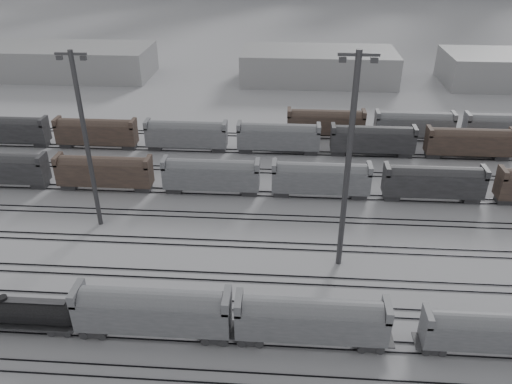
# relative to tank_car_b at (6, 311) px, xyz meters

# --- Properties ---
(ground) EXTENTS (900.00, 900.00, 0.00)m
(ground) POSITION_rel_tank_car_b_xyz_m (25.92, -1.00, -2.35)
(ground) COLOR #ABABAF
(ground) RESTS_ON ground
(tracks) EXTENTS (220.00, 71.50, 0.16)m
(tracks) POSITION_rel_tank_car_b_xyz_m (25.92, 16.50, -2.27)
(tracks) COLOR black
(tracks) RESTS_ON ground
(tank_car_b) EXTENTS (16.41, 2.73, 4.06)m
(tank_car_b) POSITION_rel_tank_car_b_xyz_m (0.00, 0.00, 0.00)
(tank_car_b) COLOR #242426
(tank_car_b) RESTS_ON ground
(hopper_car_a) EXTENTS (15.93, 3.16, 5.70)m
(hopper_car_a) POSITION_rel_tank_car_b_xyz_m (15.58, 0.00, 1.17)
(hopper_car_a) COLOR #242426
(hopper_car_a) RESTS_ON ground
(hopper_car_b) EXTENTS (15.21, 3.02, 5.44)m
(hopper_car_b) POSITION_rel_tank_car_b_xyz_m (31.59, 0.00, 1.02)
(hopper_car_b) COLOR #242426
(hopper_car_b) RESTS_ON ground
(hopper_car_c) EXTENTS (13.40, 2.66, 4.79)m
(hopper_car_c) POSITION_rel_tank_car_b_xyz_m (49.18, 0.00, 0.61)
(hopper_car_c) COLOR #242426
(hopper_car_c) RESTS_ON ground
(light_mast_b) EXTENTS (3.92, 0.63, 24.49)m
(light_mast_b) POSITION_rel_tank_car_b_xyz_m (2.46, 20.76, 10.64)
(light_mast_b) COLOR #3D3D3F
(light_mast_b) RESTS_ON ground
(light_mast_c) EXTENTS (4.26, 0.68, 26.64)m
(light_mast_c) POSITION_rel_tank_car_b_xyz_m (35.54, 13.85, 11.79)
(light_mast_c) COLOR #3D3D3F
(light_mast_c) RESTS_ON ground
(bg_string_near) EXTENTS (151.00, 3.00, 5.60)m
(bg_string_near) POSITION_rel_tank_car_b_xyz_m (33.92, 31.00, 0.45)
(bg_string_near) COLOR slate
(bg_string_near) RESTS_ON ground
(bg_string_mid) EXTENTS (151.00, 3.00, 5.60)m
(bg_string_mid) POSITION_rel_tank_car_b_xyz_m (43.92, 47.00, 0.45)
(bg_string_mid) COLOR #242426
(bg_string_mid) RESTS_ON ground
(bg_string_far) EXTENTS (66.00, 3.00, 5.60)m
(bg_string_far) POSITION_rel_tank_car_b_xyz_m (61.42, 55.00, 0.45)
(bg_string_far) COLOR brown
(bg_string_far) RESTS_ON ground
(warehouse_left) EXTENTS (50.00, 18.00, 8.00)m
(warehouse_left) POSITION_rel_tank_car_b_xyz_m (-34.08, 94.00, 1.65)
(warehouse_left) COLOR gray
(warehouse_left) RESTS_ON ground
(warehouse_mid) EXTENTS (40.00, 18.00, 8.00)m
(warehouse_mid) POSITION_rel_tank_car_b_xyz_m (35.92, 94.00, 1.65)
(warehouse_mid) COLOR gray
(warehouse_mid) RESTS_ON ground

